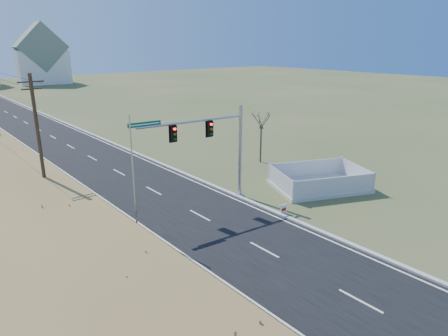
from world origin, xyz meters
TOP-DOWN VIEW (x-y plane):
  - ground at (0.00, 0.00)m, footprint 260.00×260.00m
  - road at (0.00, 50.00)m, footprint 8.00×180.00m
  - curb at (4.15, 50.00)m, footprint 0.30×180.00m
  - utility_pole_near at (-6.50, 15.00)m, footprint 1.80×0.26m
  - condo_ne at (20.00, 104.00)m, footprint 14.12×10.51m
  - traffic_signal_mast at (2.66, 5.23)m, footprint 8.60×1.20m
  - fence_enclosure at (10.52, 2.31)m, footprint 8.34×7.18m
  - open_sign at (4.50, 0.64)m, footprint 0.56×0.08m
  - flagpole at (-4.30, 4.59)m, footprint 0.32×0.32m
  - bare_tree at (12.05, 10.44)m, footprint 1.96×1.96m

SIDE VIEW (x-z plane):
  - ground at x=0.00m, z-range 0.00..0.00m
  - road at x=0.00m, z-range 0.00..0.06m
  - curb at x=4.15m, z-range 0.00..0.18m
  - fence_enclosure at x=10.52m, z-range -0.50..1.11m
  - open_sign at x=4.50m, z-range 0.02..0.72m
  - flagpole at x=-4.30m, z-range -0.73..6.47m
  - bare_tree at x=12.05m, z-range 1.59..6.78m
  - traffic_signal_mast at x=2.66m, z-range 0.82..7.69m
  - utility_pole_near at x=-6.50m, z-range 0.18..9.18m
  - condo_ne at x=20.00m, z-range -1.42..15.10m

